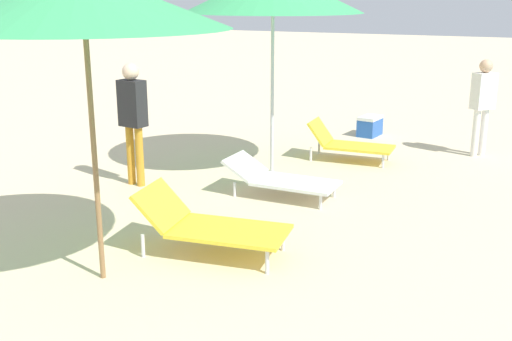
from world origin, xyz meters
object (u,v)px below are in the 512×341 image
at_px(lounger_second_shoreside, 209,224).
at_px(cooler_box, 370,126).
at_px(lounger_farthest_inland, 280,178).
at_px(person_walking_near, 133,112).
at_px(lounger_farthest_shoreside, 348,143).
at_px(person_walking_mid, 483,98).

bearing_deg(lounger_second_shoreside, cooler_box, 81.93).
height_order(lounger_farthest_inland, person_walking_near, person_walking_near).
xyz_separation_m(lounger_second_shoreside, lounger_farthest_shoreside, (0.26, 4.20, -0.03)).
height_order(lounger_second_shoreside, person_walking_near, person_walking_near).
height_order(lounger_second_shoreside, lounger_farthest_inland, lounger_second_shoreside).
xyz_separation_m(lounger_farthest_shoreside, lounger_farthest_inland, (-0.30, -2.15, -0.04)).
relative_size(lounger_farthest_inland, person_walking_near, 0.88).
relative_size(person_walking_mid, cooler_box, 2.79).
xyz_separation_m(lounger_farthest_inland, person_walking_near, (-2.05, -0.34, 0.79)).
distance_m(lounger_second_shoreside, person_walking_mid, 5.83).
height_order(person_walking_near, cooler_box, person_walking_near).
xyz_separation_m(lounger_farthest_shoreside, cooler_box, (-0.12, 1.92, -0.10)).
relative_size(lounger_second_shoreside, person_walking_mid, 1.01).
distance_m(lounger_farthest_shoreside, lounger_farthest_inland, 2.17).
bearing_deg(lounger_second_shoreside, lounger_farthest_inland, 84.18).
bearing_deg(cooler_box, lounger_second_shoreside, -91.33).
height_order(person_walking_near, person_walking_mid, person_walking_near).
height_order(lounger_second_shoreside, person_walking_mid, person_walking_mid).
height_order(lounger_second_shoreside, cooler_box, lounger_second_shoreside).
bearing_deg(person_walking_near, lounger_farthest_inland, -71.53).
bearing_deg(cooler_box, lounger_farthest_shoreside, -86.37).
xyz_separation_m(lounger_second_shoreside, lounger_farthest_inland, (-0.03, 2.05, -0.07)).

